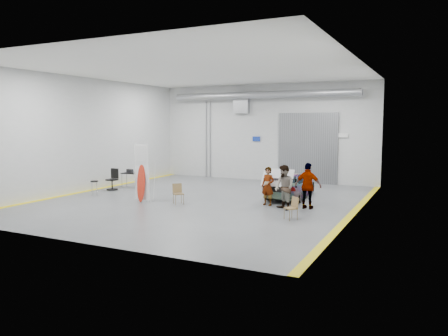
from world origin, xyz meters
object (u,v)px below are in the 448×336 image
at_px(sedan_car, 290,185).
at_px(shop_stool, 94,188).
at_px(surfboard_display, 142,177).
at_px(person_c, 308,186).
at_px(folding_chair_far, 291,213).
at_px(folding_chair_near, 179,198).
at_px(work_table, 133,173).
at_px(person_a, 268,186).
at_px(person_b, 284,187).
at_px(office_chair, 113,181).

xyz_separation_m(sedan_car, shop_stool, (-8.83, -3.92, -0.23)).
height_order(sedan_car, surfboard_display, surfboard_display).
distance_m(person_c, folding_chair_far, 2.42).
bearing_deg(sedan_car, surfboard_display, 32.57).
bearing_deg(folding_chair_near, shop_stool, 132.65).
xyz_separation_m(shop_stool, work_table, (-0.22, 3.30, 0.42)).
distance_m(person_c, surfboard_display, 7.48).
bearing_deg(person_a, shop_stool, -156.97).
bearing_deg(person_a, person_c, 13.06).
bearing_deg(folding_chair_near, sedan_car, -2.98).
height_order(folding_chair_far, work_table, work_table).
height_order(surfboard_display, folding_chair_far, surfboard_display).
xyz_separation_m(person_a, folding_chair_near, (-3.68, -1.48, -0.57)).
xyz_separation_m(person_a, shop_stool, (-8.56, -1.51, -0.47)).
bearing_deg(folding_chair_near, person_c, -32.47).
xyz_separation_m(person_b, person_c, (0.84, 0.64, 0.04)).
xyz_separation_m(folding_chair_near, work_table, (-5.10, 3.28, 0.52)).
bearing_deg(office_chair, sedan_car, 10.40).
distance_m(person_a, folding_chair_near, 4.01).
relative_size(folding_chair_far, shop_stool, 1.12).
bearing_deg(folding_chair_near, surfboard_display, 142.04).
bearing_deg(folding_chair_near, folding_chair_far, -56.25).
xyz_separation_m(surfboard_display, folding_chair_near, (1.78, 0.30, -0.85)).
height_order(person_c, folding_chair_near, person_c).
relative_size(person_b, folding_chair_near, 2.08).
bearing_deg(surfboard_display, person_c, 15.89).
relative_size(shop_stool, work_table, 0.56).
bearing_deg(work_table, shop_stool, -86.18).
relative_size(surfboard_display, folding_chair_near, 3.09).
distance_m(sedan_car, person_a, 2.45).
bearing_deg(office_chair, shop_stool, -77.24).
xyz_separation_m(folding_chair_far, office_chair, (-10.84, 2.77, 0.23)).
xyz_separation_m(surfboard_display, folding_chair_far, (7.25, -0.53, -0.87)).
bearing_deg(person_c, office_chair, 1.37).
distance_m(sedan_car, person_b, 3.15).
relative_size(shop_stool, office_chair, 0.67).
distance_m(shop_stool, work_table, 3.33).
bearing_deg(shop_stool, person_c, 8.27).
xyz_separation_m(person_a, surfboard_display, (-5.46, -1.79, 0.29)).
bearing_deg(person_c, folding_chair_near, 18.93).
relative_size(surfboard_display, shop_stool, 3.68).
xyz_separation_m(sedan_car, surfboard_display, (-5.73, -4.20, 0.52)).
height_order(sedan_car, shop_stool, sedan_car).
height_order(surfboard_display, office_chair, surfboard_display).
distance_m(person_c, shop_stool, 10.48).
bearing_deg(sedan_car, person_c, 118.58).
bearing_deg(surfboard_display, folding_chair_near, 11.72).
bearing_deg(folding_chair_far, person_a, 165.14).
bearing_deg(shop_stool, person_a, 9.98).
distance_m(folding_chair_far, shop_stool, 10.38).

